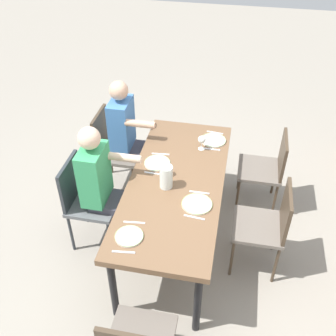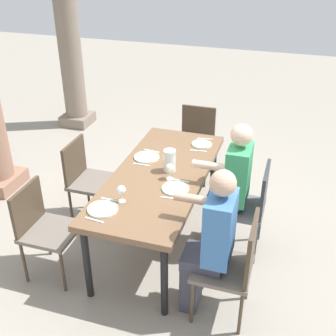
{
  "view_description": "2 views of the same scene",
  "coord_description": "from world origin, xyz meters",
  "px_view_note": "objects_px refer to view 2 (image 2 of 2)",
  "views": [
    {
      "loc": [
        2.63,
        0.45,
        3.04
      ],
      "look_at": [
        -0.06,
        -0.09,
        0.86
      ],
      "focal_mm": 42.59,
      "sensor_mm": 36.0,
      "label": 1
    },
    {
      "loc": [
        -3.24,
        -1.11,
        2.75
      ],
      "look_at": [
        0.02,
        -0.07,
        0.83
      ],
      "focal_mm": 45.73,
      "sensor_mm": 36.0,
      "label": 2
    }
  ],
  "objects_px": {
    "chair_head_east": "(196,138)",
    "wine_glass_0": "(121,190)",
    "chair_west_north": "(43,225)",
    "plate_2": "(147,157)",
    "dining_table": "(160,180)",
    "diner_man_white": "(230,185)",
    "chair_west_south": "(234,263)",
    "wine_glass_1": "(170,168)",
    "stone_column_far": "(68,29)",
    "chair_mid_south": "(249,203)",
    "plate_0": "(103,209)",
    "water_pitcher": "(170,162)",
    "chair_mid_north": "(87,176)",
    "plate_1": "(175,188)",
    "diner_woman_green": "(210,240)",
    "plate_3": "(202,144)"
  },
  "relations": [
    {
      "from": "chair_west_south",
      "to": "wine_glass_1",
      "type": "height_order",
      "value": "chair_west_south"
    },
    {
      "from": "plate_2",
      "to": "water_pitcher",
      "type": "xyz_separation_m",
      "value": [
        -0.18,
        -0.29,
        0.09
      ]
    },
    {
      "from": "wine_glass_0",
      "to": "dining_table",
      "type": "bearing_deg",
      "value": -16.19
    },
    {
      "from": "stone_column_far",
      "to": "plate_1",
      "type": "bearing_deg",
      "value": -137.21
    },
    {
      "from": "wine_glass_1",
      "to": "dining_table",
      "type": "bearing_deg",
      "value": 63.39
    },
    {
      "from": "chair_west_north",
      "to": "chair_mid_south",
      "type": "distance_m",
      "value": 1.86
    },
    {
      "from": "chair_west_north",
      "to": "plate_2",
      "type": "bearing_deg",
      "value": -31.85
    },
    {
      "from": "chair_head_east",
      "to": "dining_table",
      "type": "bearing_deg",
      "value": 180.0
    },
    {
      "from": "diner_woman_green",
      "to": "plate_2",
      "type": "distance_m",
      "value": 1.31
    },
    {
      "from": "wine_glass_0",
      "to": "plate_2",
      "type": "height_order",
      "value": "wine_glass_0"
    },
    {
      "from": "diner_woman_green",
      "to": "plate_1",
      "type": "bearing_deg",
      "value": 40.39
    },
    {
      "from": "chair_west_south",
      "to": "plate_2",
      "type": "xyz_separation_m",
      "value": [
        0.98,
        1.06,
        0.25
      ]
    },
    {
      "from": "dining_table",
      "to": "chair_head_east",
      "type": "height_order",
      "value": "chair_head_east"
    },
    {
      "from": "chair_mid_south",
      "to": "chair_head_east",
      "type": "distance_m",
      "value": 1.52
    },
    {
      "from": "chair_west_south",
      "to": "plate_0",
      "type": "distance_m",
      "value": 1.12
    },
    {
      "from": "chair_west_south",
      "to": "wine_glass_1",
      "type": "relative_size",
      "value": 6.12
    },
    {
      "from": "chair_mid_north",
      "to": "plate_2",
      "type": "distance_m",
      "value": 0.67
    },
    {
      "from": "chair_west_north",
      "to": "plate_2",
      "type": "xyz_separation_m",
      "value": [
        0.98,
        -0.61,
        0.27
      ]
    },
    {
      "from": "chair_mid_north",
      "to": "plate_3",
      "type": "xyz_separation_m",
      "value": [
        0.59,
        -1.06,
        0.25
      ]
    },
    {
      "from": "diner_man_white",
      "to": "plate_2",
      "type": "xyz_separation_m",
      "value": [
        0.15,
        0.87,
        0.08
      ]
    },
    {
      "from": "diner_woman_green",
      "to": "stone_column_far",
      "type": "height_order",
      "value": "stone_column_far"
    },
    {
      "from": "chair_head_east",
      "to": "wine_glass_0",
      "type": "distance_m",
      "value": 1.96
    },
    {
      "from": "diner_man_white",
      "to": "plate_2",
      "type": "distance_m",
      "value": 0.88
    },
    {
      "from": "stone_column_far",
      "to": "plate_2",
      "type": "height_order",
      "value": "stone_column_far"
    },
    {
      "from": "plate_0",
      "to": "water_pitcher",
      "type": "relative_size",
      "value": 1.18
    },
    {
      "from": "diner_woman_green",
      "to": "wine_glass_0",
      "type": "bearing_deg",
      "value": 76.61
    },
    {
      "from": "chair_mid_north",
      "to": "plate_0",
      "type": "height_order",
      "value": "chair_mid_north"
    },
    {
      "from": "chair_west_north",
      "to": "wine_glass_0",
      "type": "distance_m",
      "value": 0.79
    },
    {
      "from": "wine_glass_1",
      "to": "stone_column_far",
      "type": "bearing_deg",
      "value": 43.34
    },
    {
      "from": "chair_mid_north",
      "to": "plate_2",
      "type": "xyz_separation_m",
      "value": [
        0.14,
        -0.61,
        0.25
      ]
    },
    {
      "from": "chair_head_east",
      "to": "chair_west_south",
      "type": "bearing_deg",
      "value": -158.34
    },
    {
      "from": "chair_west_north",
      "to": "wine_glass_0",
      "type": "xyz_separation_m",
      "value": [
        0.19,
        -0.68,
        0.37
      ]
    },
    {
      "from": "chair_west_north",
      "to": "chair_mid_north",
      "type": "distance_m",
      "value": 0.84
    },
    {
      "from": "stone_column_far",
      "to": "plate_3",
      "type": "relative_size",
      "value": 13.9
    },
    {
      "from": "chair_west_south",
      "to": "wine_glass_1",
      "type": "xyz_separation_m",
      "value": [
        0.66,
        0.72,
        0.35
      ]
    },
    {
      "from": "diner_woman_green",
      "to": "plate_1",
      "type": "relative_size",
      "value": 5.42
    },
    {
      "from": "chair_west_north",
      "to": "chair_west_south",
      "type": "bearing_deg",
      "value": -90.0
    },
    {
      "from": "chair_head_east",
      "to": "stone_column_far",
      "type": "xyz_separation_m",
      "value": [
        1.01,
        2.2,
        0.97
      ]
    },
    {
      "from": "dining_table",
      "to": "diner_man_white",
      "type": "height_order",
      "value": "diner_man_white"
    },
    {
      "from": "plate_1",
      "to": "dining_table",
      "type": "bearing_deg",
      "value": 45.35
    },
    {
      "from": "dining_table",
      "to": "plate_0",
      "type": "relative_size",
      "value": 7.71
    },
    {
      "from": "chair_mid_south",
      "to": "plate_2",
      "type": "bearing_deg",
      "value": 82.27
    },
    {
      "from": "wine_glass_0",
      "to": "water_pitcher",
      "type": "xyz_separation_m",
      "value": [
        0.61,
        -0.23,
        -0.01
      ]
    },
    {
      "from": "wine_glass_1",
      "to": "diner_man_white",
      "type": "bearing_deg",
      "value": -71.85
    },
    {
      "from": "diner_man_white",
      "to": "plate_2",
      "type": "bearing_deg",
      "value": 80.41
    },
    {
      "from": "chair_head_east",
      "to": "chair_mid_north",
      "type": "bearing_deg",
      "value": 146.83
    },
    {
      "from": "chair_mid_north",
      "to": "chair_west_north",
      "type": "bearing_deg",
      "value": -179.92
    },
    {
      "from": "chair_west_north",
      "to": "plate_0",
      "type": "relative_size",
      "value": 3.45
    },
    {
      "from": "chair_west_north",
      "to": "plate_2",
      "type": "relative_size",
      "value": 3.4
    },
    {
      "from": "chair_west_north",
      "to": "chair_head_east",
      "type": "distance_m",
      "value": 2.27
    }
  ]
}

